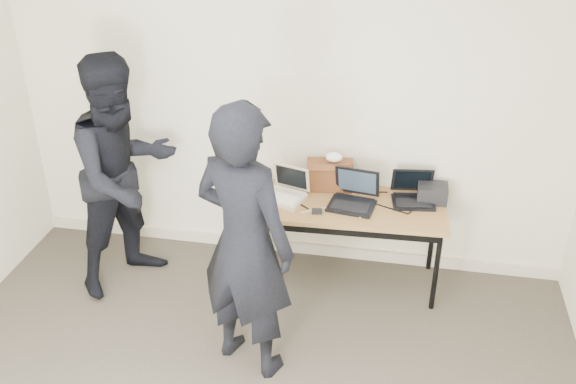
% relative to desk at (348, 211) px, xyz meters
% --- Properties ---
extents(room, '(4.60, 4.60, 2.80)m').
position_rel_desk_xyz_m(room, '(-0.52, -1.90, 0.69)').
color(room, '#423B32').
rests_on(room, ground).
extents(desk, '(1.52, 0.71, 0.72)m').
position_rel_desk_xyz_m(desk, '(0.00, 0.00, 0.00)').
color(desk, olive).
rests_on(desk, ground).
extents(laptop_beige, '(0.37, 0.37, 0.24)m').
position_rel_desk_xyz_m(laptop_beige, '(-0.50, 0.01, 0.11)').
color(laptop_beige, beige).
rests_on(laptop_beige, desk).
extents(laptop_center, '(0.39, 0.38, 0.27)m').
position_rel_desk_xyz_m(laptop_center, '(0.03, 0.02, 0.12)').
color(laptop_center, black).
rests_on(laptop_center, desk).
extents(laptop_right, '(0.36, 0.35, 0.24)m').
position_rel_desk_xyz_m(laptop_right, '(0.48, 0.16, 0.11)').
color(laptop_right, black).
rests_on(laptop_right, desk).
extents(leather_satchel, '(0.38, 0.22, 0.25)m').
position_rel_desk_xyz_m(leather_satchel, '(-0.18, 0.23, 0.19)').
color(leather_satchel, brown).
rests_on(leather_satchel, desk).
extents(tissue, '(0.14, 0.11, 0.08)m').
position_rel_desk_xyz_m(tissue, '(-0.15, 0.23, 0.34)').
color(tissue, white).
rests_on(tissue, leather_satchel).
extents(equipment_box, '(0.23, 0.19, 0.13)m').
position_rel_desk_xyz_m(equipment_box, '(0.63, 0.19, 0.12)').
color(equipment_box, black).
rests_on(equipment_box, desk).
extents(power_brick, '(0.09, 0.06, 0.03)m').
position_rel_desk_xyz_m(power_brick, '(-0.22, -0.17, 0.07)').
color(power_brick, black).
rests_on(power_brick, desk).
extents(cables, '(1.15, 0.44, 0.01)m').
position_rel_desk_xyz_m(cables, '(0.05, 0.00, 0.06)').
color(cables, black).
rests_on(cables, desk).
extents(person_typist, '(0.82, 0.69, 1.92)m').
position_rel_desk_xyz_m(person_typist, '(-0.56, -1.02, 0.30)').
color(person_typist, black).
rests_on(person_typist, ground).
extents(person_observer, '(1.10, 1.16, 1.89)m').
position_rel_desk_xyz_m(person_observer, '(-1.69, -0.25, 0.29)').
color(person_observer, black).
rests_on(person_observer, ground).
extents(baseboard, '(4.50, 0.03, 0.10)m').
position_rel_desk_xyz_m(baseboard, '(-0.52, 0.33, -0.61)').
color(baseboard, beige).
rests_on(baseboard, ground).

